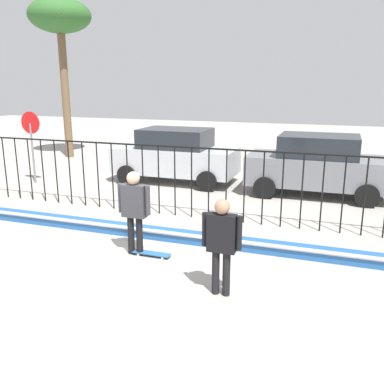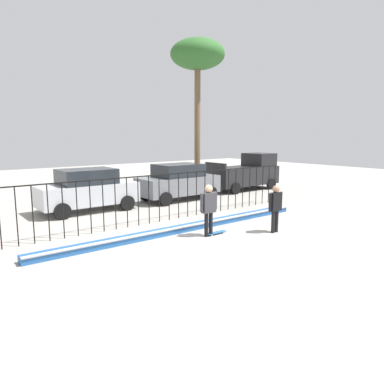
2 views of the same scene
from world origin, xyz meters
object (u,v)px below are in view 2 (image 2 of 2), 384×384
(parked_car_silver, at_px, (87,190))
(pickup_truck, at_px, (245,173))
(skateboarder, at_px, (209,206))
(skateboard, at_px, (216,233))
(parked_car_gray, at_px, (178,182))
(palm_tree_tall, at_px, (198,58))
(camera_operator, at_px, (275,204))

(parked_car_silver, xyz_separation_m, pickup_truck, (10.35, 0.18, 0.06))
(skateboarder, height_order, skateboard, skateboarder)
(skateboarder, height_order, parked_car_gray, parked_car_gray)
(parked_car_gray, distance_m, palm_tree_tall, 7.85)
(skateboarder, relative_size, pickup_truck, 0.37)
(parked_car_gray, distance_m, pickup_truck, 5.51)
(parked_car_silver, bearing_deg, palm_tree_tall, 13.04)
(pickup_truck, bearing_deg, skateboard, -137.65)
(skateboard, xyz_separation_m, pickup_truck, (8.36, 6.60, 0.98))
(parked_car_silver, bearing_deg, parked_car_gray, -3.34)
(parked_car_gray, bearing_deg, parked_car_silver, 177.96)
(skateboarder, distance_m, skateboard, 1.06)
(parked_car_gray, relative_size, pickup_truck, 0.91)
(camera_operator, relative_size, parked_car_silver, 0.39)
(parked_car_silver, bearing_deg, skateboard, -73.34)
(skateboard, height_order, parked_car_silver, parked_car_silver)
(skateboard, xyz_separation_m, parked_car_gray, (2.87, 6.18, 0.91))
(skateboard, bearing_deg, pickup_truck, 29.94)
(skateboard, height_order, pickup_truck, pickup_truck)
(parked_car_silver, distance_m, pickup_truck, 10.36)
(parked_car_silver, xyz_separation_m, parked_car_gray, (4.85, -0.24, 0.00))
(parked_car_silver, relative_size, parked_car_gray, 1.00)
(parked_car_silver, distance_m, parked_car_gray, 4.86)
(camera_operator, relative_size, parked_car_gray, 0.39)
(skateboard, bearing_deg, parked_car_silver, 98.89)
(skateboarder, relative_size, camera_operator, 1.05)
(skateboarder, bearing_deg, pickup_truck, 17.34)
(skateboard, relative_size, palm_tree_tall, 0.09)
(parked_car_silver, relative_size, pickup_truck, 0.91)
(parked_car_silver, bearing_deg, pickup_truck, 0.43)
(camera_operator, distance_m, pickup_truck, 10.12)
(parked_car_silver, height_order, pickup_truck, pickup_truck)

